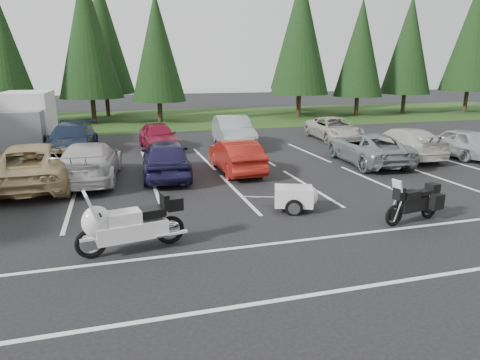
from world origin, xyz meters
name	(u,v)px	position (x,y,z in m)	size (l,w,h in m)	color
ground	(231,202)	(0.00, 0.00, 0.00)	(120.00, 120.00, 0.00)	black
grass_strip	(158,119)	(0.00, 24.00, 0.01)	(80.00, 16.00, 0.01)	#1E3711
lake_water	(164,96)	(4.00, 55.00, 0.00)	(70.00, 50.00, 0.02)	slate
box_truck	(26,120)	(-8.00, 12.50, 1.45)	(2.40, 5.60, 2.90)	silver
stall_markings	(217,186)	(0.00, 2.00, 0.00)	(32.00, 16.00, 0.01)	silver
conifer_3	(3,51)	(-10.50, 21.40, 5.27)	(3.87, 3.87, 9.02)	#332316
conifer_4	(87,35)	(-5.00, 22.90, 6.53)	(4.80, 4.80, 11.17)	#332316
conifer_5	(157,48)	(0.00, 21.60, 5.63)	(4.14, 4.14, 9.63)	#332316
conifer_6	(301,36)	(12.00, 22.10, 6.71)	(4.93, 4.93, 11.48)	#332316
conifer_7	(360,48)	(17.50, 21.80, 5.81)	(4.27, 4.27, 9.94)	#332316
conifer_8	(409,45)	(23.00, 22.60, 6.17)	(4.53, 4.53, 10.56)	#332316
conifer_9	(474,35)	(29.00, 21.30, 7.07)	(5.19, 5.19, 12.10)	#332316
conifer_back_b	(102,36)	(-4.00, 27.50, 6.77)	(4.97, 4.97, 11.58)	#332316
conifer_back_c	(300,31)	(14.00, 26.80, 7.49)	(5.50, 5.50, 12.81)	#332316
car_near_2	(34,165)	(-6.34, 3.94, 0.79)	(2.61, 5.66, 1.57)	tan
car_near_3	(90,162)	(-4.43, 4.12, 0.74)	(2.07, 5.09, 1.48)	#BBBBB9
car_near_4	(166,158)	(-1.60, 3.88, 0.76)	(1.80, 4.48, 1.53)	#1B183C
car_near_5	(236,156)	(1.26, 3.97, 0.68)	(1.43, 4.11, 1.35)	maroon
car_near_6	(368,148)	(7.38, 3.92, 0.69)	(2.29, 4.97, 1.38)	slate
car_near_7	(402,143)	(9.71, 4.64, 0.71)	(1.99, 4.91, 1.42)	beige
car_near_8	(458,142)	(12.39, 4.02, 0.70)	(1.66, 4.12, 1.40)	#9FA0A4
car_far_1	(71,140)	(-5.54, 9.64, 0.76)	(2.12, 5.21, 1.51)	#162038
car_far_2	(158,136)	(-1.30, 10.01, 0.70)	(1.65, 4.10, 1.40)	maroon
car_far_3	(233,131)	(2.72, 9.74, 0.81)	(1.72, 4.94, 1.63)	gray
car_far_4	(334,129)	(9.06, 10.19, 0.66)	(2.20, 4.76, 1.32)	#ACA79E
touring_motorcycle	(131,219)	(-3.19, -2.95, 0.78)	(2.81, 0.87, 1.56)	silver
cargo_trailer	(293,199)	(1.57, -1.32, 0.38)	(1.63, 0.92, 0.75)	silver
adventure_motorcycle	(413,199)	(4.36, -3.12, 0.66)	(2.17, 0.76, 1.32)	black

